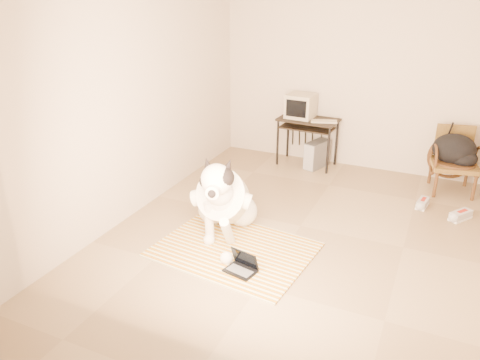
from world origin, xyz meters
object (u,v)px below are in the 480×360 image
Objects in this scene: crt_monitor at (301,106)px; backpack at (456,151)px; pc_tower at (317,155)px; rattan_chair at (454,160)px; dog at (224,200)px; laptop at (242,266)px; computer_desk at (308,126)px.

crt_monitor is 2.27m from backpack.
rattan_chair is (1.92, -0.07, 0.23)m from pc_tower.
dog is 0.89m from laptop.
dog is 2.56m from crt_monitor.
backpack is at bearing -4.85° from crt_monitor.
laptop is 3.30m from crt_monitor.
backpack is (2.24, -0.19, -0.33)m from crt_monitor.
pc_tower is 1.96m from backpack.
dog reaches higher than computer_desk.
crt_monitor is 0.79m from pc_tower.
computer_desk is (0.21, 2.47, 0.22)m from dog.
backpack is (1.80, 2.96, 0.52)m from laptop.
crt_monitor is (-0.14, 0.04, 0.28)m from computer_desk.
computer_desk is 0.32m from crt_monitor.
crt_monitor is at bearing 88.42° from dog.
backpack is (2.10, -0.15, -0.05)m from computer_desk.
crt_monitor is at bearing 164.63° from computer_desk.
laptop is at bearing -51.38° from dog.
computer_desk is at bearing 175.88° from backpack.
rattan_chair is (1.80, 3.01, 0.37)m from laptop.
laptop is at bearing -120.86° from rattan_chair.
pc_tower is at bearing 92.36° from laptop.
computer_desk is 1.91× the size of pc_tower.
dog is at bearing -94.85° from computer_desk.
laptop is 3.50m from backpack.
pc_tower is (0.32, -0.08, -0.71)m from crt_monitor.
pc_tower is (-0.13, 3.08, 0.14)m from laptop.
backpack is (-0.00, -0.05, 0.15)m from rattan_chair.
dog reaches higher than rattan_chair.
computer_desk is at bearing 95.59° from laptop.
computer_desk is 2.11m from backpack.
computer_desk is 2.17× the size of crt_monitor.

